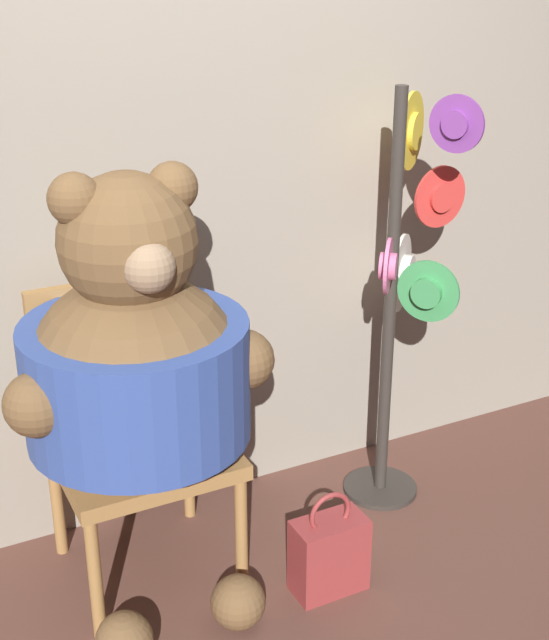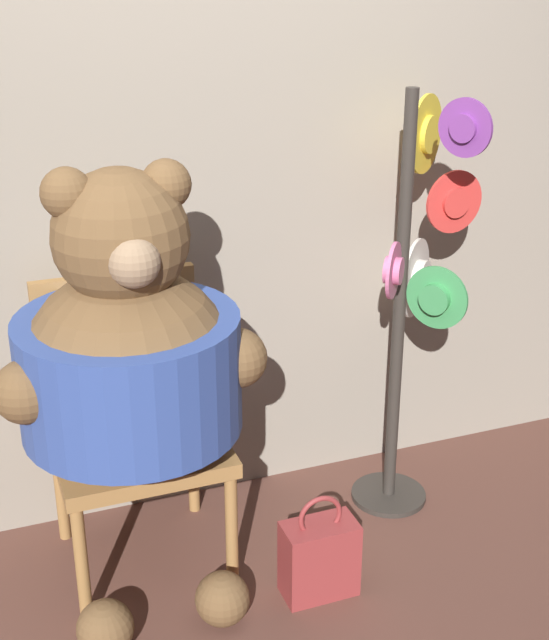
# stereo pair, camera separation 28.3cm
# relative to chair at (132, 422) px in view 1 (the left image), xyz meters

# --- Properties ---
(ground_plane) EXTENTS (14.00, 14.00, 0.00)m
(ground_plane) POSITION_rel_chair_xyz_m (0.22, -0.31, -0.52)
(ground_plane) COLOR brown
(wall_back) EXTENTS (8.00, 0.10, 2.59)m
(wall_back) POSITION_rel_chair_xyz_m (0.22, 0.30, 0.78)
(wall_back) COLOR gray
(wall_back) RESTS_ON ground_plane
(chair) EXTENTS (0.53, 0.51, 0.96)m
(chair) POSITION_rel_chair_xyz_m (0.00, 0.00, 0.00)
(chair) COLOR #9E703D
(chair) RESTS_ON ground_plane
(teddy_bear) EXTENTS (0.80, 0.71, 1.38)m
(teddy_bear) POSITION_rel_chair_xyz_m (-0.02, -0.17, 0.28)
(teddy_bear) COLOR brown
(teddy_bear) RESTS_ON ground_plane
(hat_display_rack) EXTENTS (0.46, 0.46, 1.52)m
(hat_display_rack) POSITION_rel_chair_xyz_m (1.00, -0.04, 0.32)
(hat_display_rack) COLOR #332D28
(hat_display_rack) RESTS_ON ground_plane
(handbag_on_ground) EXTENTS (0.24, 0.13, 0.36)m
(handbag_on_ground) POSITION_rel_chair_xyz_m (0.49, -0.44, -0.38)
(handbag_on_ground) COLOR maroon
(handbag_on_ground) RESTS_ON ground_plane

